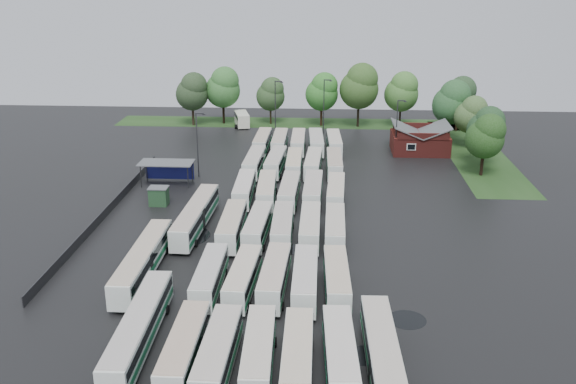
# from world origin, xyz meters

# --- Properties ---
(ground) EXTENTS (160.00, 160.00, 0.00)m
(ground) POSITION_xyz_m (0.00, 0.00, 0.00)
(ground) COLOR black
(ground) RESTS_ON ground
(brick_building) EXTENTS (10.07, 8.60, 5.39)m
(brick_building) POSITION_xyz_m (24.00, 42.77, 1.87)
(brick_building) COLOR maroon
(brick_building) RESTS_ON ground
(wash_shed) EXTENTS (8.20, 4.20, 3.58)m
(wash_shed) POSITION_xyz_m (-17.20, 22.02, 2.99)
(wash_shed) COLOR #2D2D30
(wash_shed) RESTS_ON ground
(utility_hut) EXTENTS (2.70, 2.20, 2.62)m
(utility_hut) POSITION_xyz_m (-16.20, 12.60, 1.32)
(utility_hut) COLOR #1D3F22
(utility_hut) RESTS_ON ground
(grass_strip_north) EXTENTS (80.00, 10.00, 0.01)m
(grass_strip_north) POSITION_xyz_m (2.00, 64.80, 0.01)
(grass_strip_north) COLOR #1F3E16
(grass_strip_north) RESTS_ON ground
(grass_strip_east) EXTENTS (10.00, 50.00, 0.01)m
(grass_strip_east) POSITION_xyz_m (34.00, 42.80, 0.01)
(grass_strip_east) COLOR #1F3E16
(grass_strip_east) RESTS_ON ground
(west_fence) EXTENTS (0.10, 50.00, 1.20)m
(west_fence) POSITION_xyz_m (-22.20, 8.00, 0.60)
(west_fence) COLOR #2D2D30
(west_fence) RESTS_ON ground
(bus_r0c0) EXTENTS (2.50, 11.57, 3.22)m
(bus_r0c0) POSITION_xyz_m (-4.26, -25.81, 1.77)
(bus_r0c0) COLOR silver
(bus_r0c0) RESTS_ON ground
(bus_r0c1) EXTENTS (2.64, 11.55, 3.20)m
(bus_r0c1) POSITION_xyz_m (-1.39, -26.27, 1.76)
(bus_r0c1) COLOR silver
(bus_r0c1) RESTS_ON ground
(bus_r0c2) EXTENTS (2.78, 11.26, 3.11)m
(bus_r0c2) POSITION_xyz_m (1.90, -25.85, 1.71)
(bus_r0c2) COLOR silver
(bus_r0c2) RESTS_ON ground
(bus_r0c3) EXTENTS (2.53, 11.33, 3.15)m
(bus_r0c3) POSITION_xyz_m (5.10, -26.27, 1.73)
(bus_r0c3) COLOR silver
(bus_r0c3) RESTS_ON ground
(bus_r0c4) EXTENTS (2.98, 11.63, 3.21)m
(bus_r0c4) POSITION_xyz_m (8.54, -25.81, 1.76)
(bus_r0c4) COLOR silver
(bus_r0c4) RESTS_ON ground
(bus_r1c0) EXTENTS (2.45, 11.07, 3.08)m
(bus_r1c0) POSITION_xyz_m (-4.54, -12.40, 1.69)
(bus_r1c0) COLOR silver
(bus_r1c0) RESTS_ON ground
(bus_r1c1) EXTENTS (2.87, 11.08, 3.06)m
(bus_r1c1) POSITION_xyz_m (-1.11, -12.43, 1.68)
(bus_r1c1) COLOR silver
(bus_r1c1) RESTS_ON ground
(bus_r1c2) EXTENTS (2.79, 11.46, 3.17)m
(bus_r1c2) POSITION_xyz_m (2.08, -12.17, 1.74)
(bus_r1c2) COLOR silver
(bus_r1c2) RESTS_ON ground
(bus_r1c3) EXTENTS (2.50, 11.43, 3.18)m
(bus_r1c3) POSITION_xyz_m (5.23, -12.60, 1.75)
(bus_r1c3) COLOR silver
(bus_r1c3) RESTS_ON ground
(bus_r1c4) EXTENTS (2.77, 11.26, 3.11)m
(bus_r1c4) POSITION_xyz_m (8.41, -12.29, 1.71)
(bus_r1c4) COLOR silver
(bus_r1c4) RESTS_ON ground
(bus_r2c0) EXTENTS (2.66, 11.68, 3.24)m
(bus_r2c0) POSITION_xyz_m (-4.21, 1.09, 1.78)
(bus_r2c0) COLOR silver
(bus_r2c0) RESTS_ON ground
(bus_r2c1) EXTENTS (2.83, 11.25, 3.11)m
(bus_r2c1) POSITION_xyz_m (-1.06, 1.29, 1.71)
(bus_r2c1) COLOR silver
(bus_r2c1) RESTS_ON ground
(bus_r2c2) EXTENTS (2.63, 11.27, 3.12)m
(bus_r2c2) POSITION_xyz_m (1.97, 1.32, 1.72)
(bus_r2c2) COLOR silver
(bus_r2c2) RESTS_ON ground
(bus_r2c3) EXTENTS (2.40, 11.23, 3.12)m
(bus_r2c3) POSITION_xyz_m (5.33, 1.41, 1.72)
(bus_r2c3) COLOR silver
(bus_r2c3) RESTS_ON ground
(bus_r2c4) EXTENTS (2.47, 11.07, 3.08)m
(bus_r2c4) POSITION_xyz_m (8.36, 1.28, 1.69)
(bus_r2c4) COLOR silver
(bus_r2c4) RESTS_ON ground
(bus_r3c0) EXTENTS (2.68, 11.32, 3.13)m
(bus_r3c0) POSITION_xyz_m (-4.44, 15.06, 1.72)
(bus_r3c0) COLOR silver
(bus_r3c0) RESTS_ON ground
(bus_r3c1) EXTENTS (2.91, 11.46, 3.16)m
(bus_r3c1) POSITION_xyz_m (-1.20, 14.65, 1.74)
(bus_r3c1) COLOR silver
(bus_r3c1) RESTS_ON ground
(bus_r3c2) EXTENTS (2.67, 11.33, 3.14)m
(bus_r3c2) POSITION_xyz_m (2.04, 14.55, 1.73)
(bus_r3c2) COLOR silver
(bus_r3c2) RESTS_ON ground
(bus_r3c3) EXTENTS (2.65, 11.53, 3.20)m
(bus_r3c3) POSITION_xyz_m (5.36, 14.91, 1.76)
(bus_r3c3) COLOR silver
(bus_r3c3) RESTS_ON ground
(bus_r3c4) EXTENTS (2.72, 11.06, 3.06)m
(bus_r3c4) POSITION_xyz_m (8.60, 14.60, 1.68)
(bus_r3c4) COLOR silver
(bus_r3c4) RESTS_ON ground
(bus_r4c0) EXTENTS (2.72, 11.58, 3.21)m
(bus_r4c0) POSITION_xyz_m (-4.47, 28.33, 1.77)
(bus_r4c0) COLOR silver
(bus_r4c0) RESTS_ON ground
(bus_r4c1) EXTENTS (2.98, 11.46, 3.16)m
(bus_r4c1) POSITION_xyz_m (-1.04, 28.74, 1.74)
(bus_r4c1) COLOR silver
(bus_r4c1) RESTS_ON ground
(bus_r4c2) EXTENTS (2.50, 11.12, 3.09)m
(bus_r4c2) POSITION_xyz_m (2.01, 28.09, 1.70)
(bus_r4c2) COLOR silver
(bus_r4c2) RESTS_ON ground
(bus_r4c3) EXTENTS (2.79, 11.25, 3.11)m
(bus_r4c3) POSITION_xyz_m (5.09, 28.48, 1.71)
(bus_r4c3) COLOR silver
(bus_r4c3) RESTS_ON ground
(bus_r4c4) EXTENTS (2.58, 11.24, 3.12)m
(bus_r4c4) POSITION_xyz_m (8.50, 28.44, 1.71)
(bus_r4c4) COLOR silver
(bus_r4c4) RESTS_ON ground
(bus_r5c0) EXTENTS (2.55, 11.27, 3.13)m
(bus_r5c0) POSITION_xyz_m (-4.49, 41.96, 1.72)
(bus_r5c0) COLOR silver
(bus_r5c0) RESTS_ON ground
(bus_r5c1) EXTENTS (2.40, 11.21, 3.12)m
(bus_r5c1) POSITION_xyz_m (-1.32, 41.75, 1.72)
(bus_r5c1) COLOR silver
(bus_r5c1) RESTS_ON ground
(bus_r5c2) EXTENTS (2.53, 11.23, 3.12)m
(bus_r5c2) POSITION_xyz_m (2.04, 41.91, 1.72)
(bus_r5c2) COLOR silver
(bus_r5c2) RESTS_ON ground
(bus_r5c3) EXTENTS (3.00, 11.58, 3.20)m
(bus_r5c3) POSITION_xyz_m (5.30, 41.81, 1.76)
(bus_r5c3) COLOR silver
(bus_r5c3) RESTS_ON ground
(bus_r5c4) EXTENTS (2.88, 11.21, 3.09)m
(bus_r5c4) POSITION_xyz_m (8.56, 41.87, 1.70)
(bus_r5c4) COLOR silver
(bus_r5c4) RESTS_ON ground
(artic_bus_west_a) EXTENTS (2.83, 17.12, 3.17)m
(artic_bus_west_a) POSITION_xyz_m (-8.93, -22.72, 1.76)
(artic_bus_west_a) COLOR silver
(artic_bus_west_a) RESTS_ON ground
(artic_bus_west_b) EXTENTS (3.06, 17.48, 3.23)m
(artic_bus_west_b) POSITION_xyz_m (-9.26, 4.19, 1.79)
(artic_bus_west_b) COLOR silver
(artic_bus_west_b) RESTS_ON ground
(artic_bus_west_c) EXTENTS (2.57, 17.39, 3.22)m
(artic_bus_west_c) POSITION_xyz_m (-12.34, -9.29, 1.79)
(artic_bus_west_c) COLOR silver
(artic_bus_west_c) RESTS_ON ground
(artic_bus_east) EXTENTS (2.90, 17.35, 3.21)m
(artic_bus_east) POSITION_xyz_m (11.99, -26.78, 1.78)
(artic_bus_east) COLOR silver
(artic_bus_east) RESTS_ON ground
(minibus) EXTENTS (4.03, 7.04, 2.90)m
(minibus) POSITION_xyz_m (-10.71, 61.03, 1.61)
(minibus) COLOR #E9E9CC
(minibus) RESTS_ON ground
(tree_north_0) EXTENTS (6.82, 6.82, 11.29)m
(tree_north_0) POSITION_xyz_m (-21.00, 61.34, 7.26)
(tree_north_0) COLOR #322419
(tree_north_0) RESTS_ON ground
(tree_north_1) EXTENTS (7.39, 7.39, 12.24)m
(tree_north_1) POSITION_xyz_m (-14.78, 63.32, 7.87)
(tree_north_1) COLOR black
(tree_north_1) RESTS_ON ground
(tree_north_2) EXTENTS (6.07, 6.07, 10.06)m
(tree_north_2) POSITION_xyz_m (-4.73, 63.71, 6.47)
(tree_north_2) COLOR #322515
(tree_north_2) RESTS_ON ground
(tree_north_3) EXTENTS (6.85, 6.85, 11.34)m
(tree_north_3) POSITION_xyz_m (6.17, 62.61, 7.29)
(tree_north_3) COLOR #331E12
(tree_north_3) RESTS_ON ground
(tree_north_4) EXTENTS (8.10, 8.10, 13.42)m
(tree_north_4) POSITION_xyz_m (13.88, 62.04, 8.64)
(tree_north_4) COLOR black
(tree_north_4) RESTS_ON ground
(tree_north_5) EXTENTS (7.08, 7.08, 11.73)m
(tree_north_5) POSITION_xyz_m (22.63, 62.32, 7.55)
(tree_north_5) COLOR black
(tree_north_5) RESTS_ON ground
(tree_north_6) EXTENTS (5.19, 5.19, 8.59)m
(tree_north_6) POSITION_xyz_m (33.12, 62.87, 5.52)
(tree_north_6) COLOR black
(tree_north_6) RESTS_ON ground
(tree_east_0) EXTENTS (6.14, 6.14, 10.16)m
(tree_east_0) POSITION_xyz_m (32.30, 29.19, 6.53)
(tree_east_0) COLOR black
(tree_east_0) RESTS_ON ground
(tree_east_1) EXTENTS (6.13, 6.13, 10.16)m
(tree_east_1) POSITION_xyz_m (33.73, 35.16, 6.53)
(tree_east_1) COLOR black
(tree_east_1) RESTS_ON ground
(tree_east_2) EXTENTS (5.94, 5.94, 9.83)m
(tree_east_2) POSITION_xyz_m (33.57, 46.33, 6.32)
(tree_east_2) COLOR black
(tree_east_2) RESTS_ON ground
(tree_east_3) EXTENTS (7.24, 7.24, 12.00)m
(tree_east_3) POSITION_xyz_m (30.82, 50.80, 7.72)
(tree_east_3) COLOR #3C2D21
(tree_east_3) RESTS_ON ground
(tree_east_4) EXTENTS (6.83, 6.83, 11.31)m
(tree_east_4) POSITION_xyz_m (33.93, 59.62, 7.27)
(tree_east_4) COLOR black
(tree_east_4) RESTS_ON ground
(lamp_post_ne) EXTENTS (1.55, 0.30, 10.08)m
(lamp_post_ne) POSITION_xyz_m (19.48, 39.66, 5.85)
(lamp_post_ne) COLOR #2D2D30
(lamp_post_ne) RESTS_ON ground
(lamp_post_nw) EXTENTS (1.60, 0.31, 10.40)m
(lamp_post_nw) POSITION_xyz_m (-12.99, 25.80, 6.04)
(lamp_post_nw) COLOR #2D2D30
(lamp_post_nw) RESTS_ON ground
(lamp_post_back_w) EXTENTS (1.68, 0.33, 10.88)m
(lamp_post_back_w) POSITION_xyz_m (-2.90, 53.62, 6.32)
(lamp_post_back_w) COLOR #2D2D30
(lamp_post_back_w) RESTS_ON ground
(lamp_post_back_e) EXTENTS (1.68, 0.33, 10.92)m
(lamp_post_back_e) POSITION_xyz_m (6.65, 55.66, 6.34)
(lamp_post_back_e) COLOR #2D2D30
(lamp_post_back_e) RESTS_ON ground
(puddle_0) EXTENTS (4.73, 4.73, 0.01)m
(puddle_0) POSITION_xyz_m (-3.19, -21.30, 0.00)
(puddle_0) COLOR black
(puddle_0) RESTS_ON ground
(puddle_1) EXTENTS (3.16, 3.16, 0.01)m
(puddle_1) POSITION_xyz_m (10.74, -23.17, 0.00)
(puddle_1) COLOR black
(puddle_1) RESTS_ON ground
(puddle_2) EXTENTS (7.62, 7.62, 0.01)m
(puddle_2) POSITION_xyz_m (-10.89, 1.72, 0.00)
(puddle_2) COLOR black
(puddle_2) RESTS_ON ground
(puddle_3) EXTENTS (3.73, 3.73, 0.01)m
(puddle_3) POSITION_xyz_m (2.43, -1.49, 0.00)
(puddle_3) COLOR black
(puddle_3) RESTS_ON ground
(puddle_4) EXTENTS (3.67, 3.67, 0.01)m
(puddle_4) POSITION_xyz_m (15.04, -16.93, 0.00)
(puddle_4) COLOR black
(puddle_4) RESTS_ON ground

